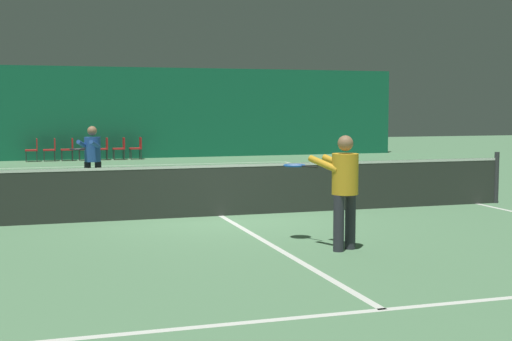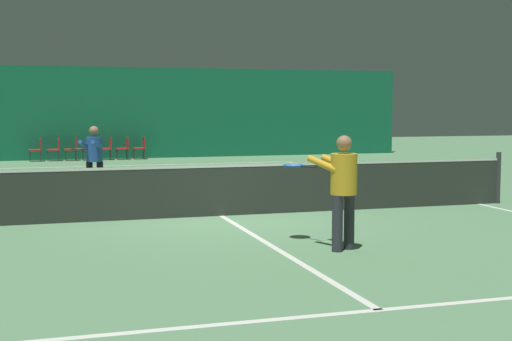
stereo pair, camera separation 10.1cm
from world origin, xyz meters
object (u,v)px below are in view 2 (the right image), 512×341
courtside_chair_1 (55,148)px  player_near (341,183)px  courtside_chair_5 (124,147)px  courtside_chair_6 (141,147)px  player_far (94,155)px  courtside_chair_4 (107,147)px  courtside_chair_0 (37,148)px  courtside_chair_2 (73,148)px  tennis_net (221,188)px  courtside_chair_3 (90,147)px

courtside_chair_1 → player_near: bearing=10.8°
courtside_chair_5 → courtside_chair_6: 0.63m
player_far → courtside_chair_4: bearing=-163.2°
courtside_chair_0 → courtside_chair_5: (3.17, 0.00, 0.00)m
courtside_chair_2 → courtside_chair_5: size_ratio=1.00×
tennis_net → courtside_chair_2: bearing=97.7°
courtside_chair_0 → courtside_chair_3: (1.90, 0.00, 0.00)m
tennis_net → courtside_chair_6: tennis_net is taller
tennis_net → courtside_chair_6: size_ratio=14.29×
courtside_chair_0 → player_near: bearing=12.7°
courtside_chair_0 → courtside_chair_2: size_ratio=1.00×
player_near → courtside_chair_0: bearing=-13.1°
courtside_chair_2 → courtside_chair_3: 0.63m
player_far → courtside_chair_1: (-0.62, 11.00, -0.43)m
courtside_chair_0 → courtside_chair_6: size_ratio=1.00×
courtside_chair_2 → courtside_chair_6: (2.54, 0.00, 0.00)m
player_near → courtside_chair_1: 18.64m
tennis_net → courtside_chair_5: tennis_net is taller
courtside_chair_3 → courtside_chair_4: bearing=90.0°
courtside_chair_1 → courtside_chair_5: bearing=90.0°
courtside_chair_0 → courtside_chair_5: same height
courtside_chair_4 → courtside_chair_5: (0.63, 0.00, 0.00)m
player_near → courtside_chair_5: size_ratio=1.92×
courtside_chair_0 → courtside_chair_4: bearing=90.0°
player_near → courtside_chair_0: 18.77m
courtside_chair_3 → courtside_chair_2: bearing=-90.0°
player_near → courtside_chair_0: size_ratio=1.92×
courtside_chair_2 → courtside_chair_5: same height
tennis_net → player_near: size_ratio=7.43×
courtside_chair_1 → courtside_chair_5: size_ratio=1.00×
player_far → courtside_chair_6: (2.55, 11.00, -0.43)m
courtside_chair_1 → courtside_chair_6: 3.17m
courtside_chair_2 → courtside_chair_0: bearing=-90.0°
tennis_net → courtside_chair_1: tennis_net is taller
player_near → courtside_chair_4: bearing=-20.9°
player_near → player_far: 7.84m
courtside_chair_0 → courtside_chair_6: same height
courtside_chair_2 → courtside_chair_6: size_ratio=1.00×
courtside_chair_3 → courtside_chair_6: (1.90, 0.00, 0.00)m
tennis_net → player_far: bearing=118.2°
courtside_chair_4 → courtside_chair_6: (1.27, 0.00, 0.00)m
tennis_net → courtside_chair_5: bearing=90.4°
player_near → courtside_chair_4: size_ratio=1.92×
courtside_chair_2 → courtside_chair_4: bearing=90.0°
player_near → courtside_chair_2: bearing=-16.9°
courtside_chair_1 → courtside_chair_4: 1.90m
courtside_chair_2 → courtside_chair_6: 2.54m
courtside_chair_4 → courtside_chair_5: same height
courtside_chair_1 → courtside_chair_3: size_ratio=1.00×
courtside_chair_2 → courtside_chair_4: 1.27m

